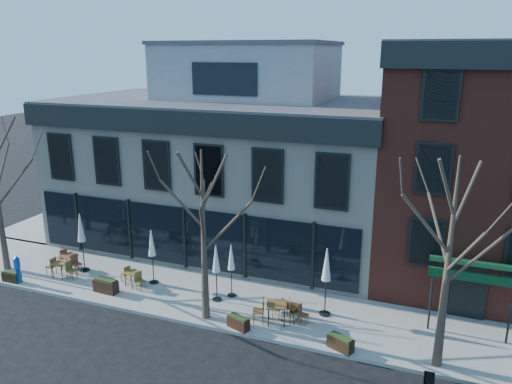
% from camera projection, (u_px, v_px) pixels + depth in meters
% --- Properties ---
extents(ground, '(120.00, 120.00, 0.00)m').
position_uv_depth(ground, '(187.00, 272.00, 25.16)').
color(ground, black).
rests_on(ground, ground).
extents(sidewalk_front, '(33.50, 4.70, 0.15)m').
position_uv_depth(sidewalk_front, '(229.00, 301.00, 22.09)').
color(sidewalk_front, gray).
rests_on(sidewalk_front, ground).
extents(sidewalk_side, '(4.50, 12.00, 0.15)m').
position_uv_depth(sidewalk_side, '(85.00, 211.00, 34.39)').
color(sidewalk_side, gray).
rests_on(sidewalk_side, ground).
extents(corner_building, '(18.39, 10.39, 11.10)m').
position_uv_depth(corner_building, '(228.00, 161.00, 28.40)').
color(corner_building, beige).
rests_on(corner_building, ground).
extents(red_brick_building, '(8.20, 11.78, 11.18)m').
position_uv_depth(red_brick_building, '(476.00, 163.00, 23.64)').
color(red_brick_building, maroon).
rests_on(red_brick_building, ground).
extents(tree_mid, '(3.50, 3.55, 7.04)m').
position_uv_depth(tree_mid, '(204.00, 235.00, 19.58)').
color(tree_mid, '#382B21').
rests_on(tree_mid, sidewalk_front).
extents(tree_right, '(3.72, 3.77, 7.48)m').
position_uv_depth(tree_right, '(448.00, 263.00, 16.43)').
color(tree_right, '#382B21').
rests_on(tree_right, sidewalk_front).
extents(call_box, '(0.27, 0.27, 1.37)m').
position_uv_depth(call_box, '(18.00, 269.00, 23.46)').
color(call_box, '#0C40A6').
rests_on(call_box, sidewalk_front).
extents(cafe_set_0, '(1.72, 0.70, 0.90)m').
position_uv_depth(cafe_set_0, '(61.00, 268.00, 24.14)').
color(cafe_set_0, brown).
rests_on(cafe_set_0, sidewalk_front).
extents(cafe_set_1, '(1.83, 0.99, 0.94)m').
position_uv_depth(cafe_set_1, '(69.00, 260.00, 24.98)').
color(cafe_set_1, brown).
rests_on(cafe_set_1, sidewalk_front).
extents(cafe_set_2, '(1.62, 0.91, 0.84)m').
position_uv_depth(cafe_set_2, '(133.00, 277.00, 23.24)').
color(cafe_set_2, brown).
rests_on(cafe_set_2, sidewalk_front).
extents(cafe_set_4, '(2.01, 1.07, 1.03)m').
position_uv_depth(cafe_set_4, '(276.00, 311.00, 20.03)').
color(cafe_set_4, brown).
rests_on(cafe_set_4, sidewalk_front).
extents(cafe_set_5, '(1.60, 0.71, 0.83)m').
position_uv_depth(cafe_set_5, '(290.00, 311.00, 20.24)').
color(cafe_set_5, brown).
rests_on(cafe_set_5, sidewalk_front).
extents(umbrella_0, '(0.48, 0.48, 2.98)m').
position_uv_depth(umbrella_0, '(81.00, 231.00, 24.40)').
color(umbrella_0, black).
rests_on(umbrella_0, sidewalk_front).
extents(umbrella_1, '(0.42, 0.42, 2.65)m').
position_uv_depth(umbrella_1, '(152.00, 246.00, 23.15)').
color(umbrella_1, black).
rests_on(umbrella_1, sidewalk_front).
extents(umbrella_2, '(0.41, 0.41, 2.58)m').
position_uv_depth(umbrella_2, '(216.00, 262.00, 21.53)').
color(umbrella_2, black).
rests_on(umbrella_2, sidewalk_front).
extents(umbrella_3, '(0.39, 0.39, 2.45)m').
position_uv_depth(umbrella_3, '(231.00, 260.00, 21.92)').
color(umbrella_3, black).
rests_on(umbrella_3, sidewalk_front).
extents(umbrella_4, '(0.47, 0.47, 2.96)m').
position_uv_depth(umbrella_4, '(326.00, 268.00, 20.25)').
color(umbrella_4, black).
rests_on(umbrella_4, sidewalk_front).
extents(planter_0, '(0.91, 0.38, 0.51)m').
position_uv_depth(planter_0, '(12.00, 276.00, 23.73)').
color(planter_0, '#2F210F').
rests_on(planter_0, sidewalk_front).
extents(planter_1, '(1.17, 0.53, 0.64)m').
position_uv_depth(planter_1, '(106.00, 286.00, 22.66)').
color(planter_1, '#321C10').
rests_on(planter_1, sidewalk_front).
extents(planter_2, '(1.00, 0.66, 0.52)m').
position_uv_depth(planter_2, '(238.00, 322.00, 19.70)').
color(planter_2, black).
rests_on(planter_2, sidewalk_front).
extents(planter_3, '(1.06, 0.75, 0.55)m').
position_uv_depth(planter_3, '(340.00, 343.00, 18.30)').
color(planter_3, black).
rests_on(planter_3, sidewalk_front).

